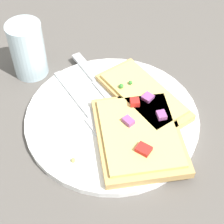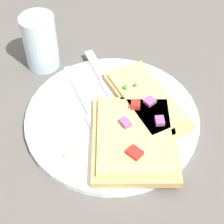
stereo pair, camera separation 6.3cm
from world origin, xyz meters
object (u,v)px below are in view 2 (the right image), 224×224
at_px(plate, 112,118).
at_px(knife, 106,83).
at_px(pizza_slice_main, 134,138).
at_px(drinking_glass, 40,42).
at_px(fork, 89,109).
at_px(pizza_slice_corner, 146,100).

height_order(plate, knife, knife).
relative_size(pizza_slice_main, drinking_glass, 1.96).
relative_size(fork, drinking_glass, 1.60).
bearing_deg(plate, pizza_slice_corner, 142.73).
distance_m(plate, knife, 0.08).
bearing_deg(pizza_slice_corner, knife, 27.59).
bearing_deg(plate, knife, -144.93).
height_order(pizza_slice_main, pizza_slice_corner, pizza_slice_main).
distance_m(pizza_slice_corner, drinking_glass, 0.23).
xyz_separation_m(plate, pizza_slice_corner, (-0.05, 0.04, 0.02)).
bearing_deg(pizza_slice_main, drinking_glass, 39.92).
xyz_separation_m(plate, knife, (-0.06, -0.05, 0.01)).
height_order(knife, drinking_glass, drinking_glass).
bearing_deg(pizza_slice_main, knife, 18.80).
bearing_deg(pizza_slice_main, pizza_slice_corner, -16.62).
xyz_separation_m(fork, pizza_slice_main, (0.03, 0.10, 0.01)).
bearing_deg(fork, plate, 48.03).
relative_size(knife, pizza_slice_main, 0.86).
bearing_deg(knife, pizza_slice_main, -3.86).
bearing_deg(fork, pizza_slice_corner, 75.04).
bearing_deg(drinking_glass, plate, 69.87).
bearing_deg(plate, drinking_glass, -110.13).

